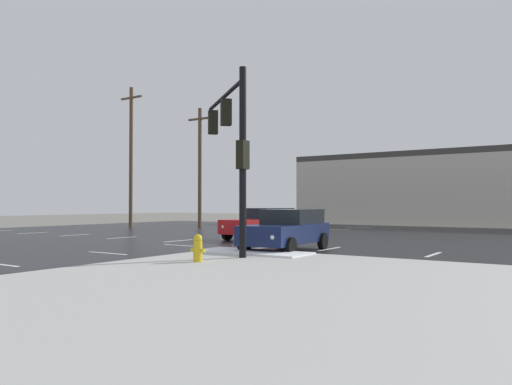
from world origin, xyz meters
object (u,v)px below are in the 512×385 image
Objects in this scene: sedan_red at (262,223)px; utility_pole_far at (131,154)px; traffic_signal_mast at (232,136)px; sedan_navy at (288,229)px; utility_pole_distant at (200,165)px; fire_hydrant at (198,248)px.

utility_pole_far is at bearing -104.96° from sedan_red.
traffic_signal_mast is at bearing 29.39° from sedan_red.
sedan_navy is 19.87m from utility_pole_distant.
fire_hydrant is 0.17× the size of sedan_navy.
utility_pole_far is at bearing -152.32° from utility_pole_distant.
traffic_signal_mast is at bearing 104.10° from fire_hydrant.
fire_hydrant is 0.07× the size of utility_pole_far.
utility_pole_far reaches higher than utility_pole_distant.
fire_hydrant is 11.23m from sedan_red.
traffic_signal_mast is at bearing -15.75° from sedan_navy.
utility_pole_far is (-19.72, 15.45, 5.09)m from fire_hydrant.
fire_hydrant is (0.63, -2.53, -3.58)m from traffic_signal_mast.
traffic_signal_mast reaches higher than fire_hydrant.
fire_hydrant is at bearing 26.69° from sedan_red.
fire_hydrant is 0.17× the size of sedan_red.
utility_pole_far is 5.46m from utility_pole_distant.
sedan_red is (-4.32, 4.97, 0.00)m from sedan_navy.
sedan_red is at bearing -24.38° from traffic_signal_mast.
fire_hydrant is 25.56m from utility_pole_far.
traffic_signal_mast is 9.26m from sedan_red.
sedan_navy is at bearing -27.24° from utility_pole_far.
sedan_red is at bearing -143.73° from sedan_navy.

